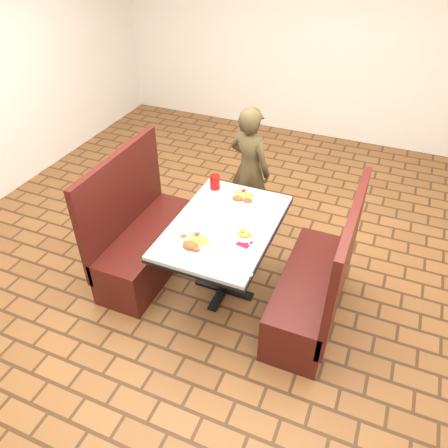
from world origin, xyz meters
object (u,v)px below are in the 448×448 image
at_px(near_dinner_plate, 194,241).
at_px(red_tumbler, 215,182).
at_px(dining_table, 224,233).
at_px(booth_bench_left, 144,240).
at_px(diner_person, 250,169).
at_px(plantain_plate, 244,235).
at_px(booth_bench_right, 315,289).
at_px(far_dinner_plate, 243,196).

xyz_separation_m(near_dinner_plate, red_tumbler, (-0.18, 0.79, 0.03)).
relative_size(dining_table, booth_bench_left, 1.01).
bearing_deg(near_dinner_plate, diner_person, 92.57).
xyz_separation_m(booth_bench_left, plantain_plate, (1.00, -0.08, 0.43)).
xyz_separation_m(booth_bench_left, diner_person, (0.63, 1.06, 0.33)).
bearing_deg(booth_bench_right, red_tumbler, 156.81).
xyz_separation_m(booth_bench_right, near_dinner_plate, (-0.90, -0.33, 0.45)).
height_order(near_dinner_plate, far_dinner_plate, near_dinner_plate).
xyz_separation_m(dining_table, far_dinner_plate, (0.01, 0.41, 0.12)).
relative_size(booth_bench_left, diner_person, 0.92).
distance_m(dining_table, near_dinner_plate, 0.37).
distance_m(diner_person, red_tumbler, 0.63).
relative_size(booth_bench_left, plantain_plate, 6.65).
height_order(booth_bench_right, diner_person, diner_person).
bearing_deg(near_dinner_plate, red_tumbler, 102.73).
height_order(booth_bench_left, plantain_plate, booth_bench_left).
bearing_deg(diner_person, booth_bench_right, 151.54).
relative_size(booth_bench_right, red_tumbler, 9.10).
bearing_deg(dining_table, plantain_plate, -21.56).
height_order(dining_table, booth_bench_left, booth_bench_left).
xyz_separation_m(booth_bench_right, red_tumbler, (-1.08, 0.46, 0.49)).
xyz_separation_m(booth_bench_right, plantain_plate, (-0.59, -0.08, 0.43)).
bearing_deg(booth_bench_left, plantain_plate, -4.61).
distance_m(dining_table, booth_bench_left, 0.86).
bearing_deg(red_tumbler, near_dinner_plate, -77.27).
distance_m(dining_table, diner_person, 1.08).
distance_m(diner_person, plantain_plate, 1.21).
bearing_deg(near_dinner_plate, far_dinner_plate, 81.03).
xyz_separation_m(diner_person, plantain_plate, (0.37, -1.14, 0.11)).
xyz_separation_m(booth_bench_right, far_dinner_plate, (-0.79, 0.41, 0.45)).
distance_m(near_dinner_plate, red_tumbler, 0.81).
relative_size(booth_bench_right, diner_person, 0.92).
distance_m(booth_bench_left, plantain_plate, 1.09).
height_order(booth_bench_right, far_dinner_plate, booth_bench_right).
relative_size(diner_person, near_dinner_plate, 4.47).
height_order(diner_person, near_dinner_plate, diner_person).
height_order(dining_table, far_dinner_plate, far_dinner_plate).
bearing_deg(booth_bench_left, diner_person, 59.30).
bearing_deg(far_dinner_plate, diner_person, 105.15).
height_order(booth_bench_left, near_dinner_plate, booth_bench_left).
height_order(booth_bench_left, diner_person, diner_person).
distance_m(booth_bench_left, booth_bench_right, 1.60).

